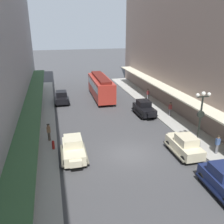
{
  "coord_description": "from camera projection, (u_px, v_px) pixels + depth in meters",
  "views": [
    {
      "loc": [
        -5.93,
        -17.1,
        10.5
      ],
      "look_at": [
        0.0,
        6.0,
        1.8
      ],
      "focal_mm": 37.83,
      "sensor_mm": 36.0,
      "label": 1
    }
  ],
  "objects": [
    {
      "name": "ground_plane",
      "position": [
        129.0,
        154.0,
        20.55
      ],
      "size": [
        200.0,
        200.0,
        0.0
      ],
      "primitive_type": "plane",
      "color": "#424244"
    },
    {
      "name": "sidewalk_left",
      "position": [
        40.0,
        165.0,
        18.77
      ],
      "size": [
        3.0,
        60.0,
        0.15
      ],
      "primitive_type": "cube",
      "color": "#A8A59E",
      "rests_on": "ground"
    },
    {
      "name": "sidewalk_right",
      "position": [
        205.0,
        143.0,
        22.27
      ],
      "size": [
        3.0,
        60.0,
        0.15
      ],
      "primitive_type": "cube",
      "color": "#A8A59E",
      "rests_on": "ground"
    },
    {
      "name": "parked_car_0",
      "position": [
        73.0,
        148.0,
        19.62
      ],
      "size": [
        2.21,
        4.29,
        1.84
      ],
      "color": "beige",
      "rests_on": "ground"
    },
    {
      "name": "parked_car_2",
      "position": [
        185.0,
        145.0,
        20.21
      ],
      "size": [
        2.21,
        4.29,
        1.84
      ],
      "color": "beige",
      "rests_on": "ground"
    },
    {
      "name": "parked_car_3",
      "position": [
        61.0,
        97.0,
        33.8
      ],
      "size": [
        2.18,
        4.28,
        1.84
      ],
      "color": "black",
      "rests_on": "ground"
    },
    {
      "name": "parked_car_4",
      "position": [
        144.0,
        108.0,
        29.32
      ],
      "size": [
        2.17,
        4.27,
        1.84
      ],
      "color": "black",
      "rests_on": "ground"
    },
    {
      "name": "streetcar",
      "position": [
        101.0,
        86.0,
        35.9
      ],
      "size": [
        2.7,
        9.65,
        3.46
      ],
      "color": "#A52D23",
      "rests_on": "ground"
    },
    {
      "name": "lamp_post_with_clock",
      "position": [
        200.0,
        117.0,
        20.71
      ],
      "size": [
        1.42,
        0.44,
        5.16
      ],
      "color": "black",
      "rests_on": "sidewalk_right"
    },
    {
      "name": "fire_hydrant",
      "position": [
        53.0,
        145.0,
        21.01
      ],
      "size": [
        0.24,
        0.24,
        0.82
      ],
      "color": "#B21E19",
      "rests_on": "sidewalk_left"
    },
    {
      "name": "pedestrian_0",
      "position": [
        49.0,
        132.0,
        22.43
      ],
      "size": [
        0.36,
        0.28,
        1.67
      ],
      "color": "#4C4238",
      "rests_on": "sidewalk_left"
    },
    {
      "name": "pedestrian_1",
      "position": [
        31.0,
        134.0,
        22.18
      ],
      "size": [
        0.36,
        0.24,
        1.64
      ],
      "color": "#2D2D33",
      "rests_on": "sidewalk_left"
    },
    {
      "name": "pedestrian_2",
      "position": [
        217.0,
        144.0,
        20.1
      ],
      "size": [
        0.36,
        0.28,
        1.67
      ],
      "color": "slate",
      "rests_on": "sidewalk_right"
    },
    {
      "name": "pedestrian_3",
      "position": [
        170.0,
        109.0,
        28.7
      ],
      "size": [
        0.36,
        0.28,
        1.67
      ],
      "color": "slate",
      "rests_on": "sidewalk_right"
    },
    {
      "name": "pedestrian_4",
      "position": [
        27.0,
        178.0,
        15.72
      ],
      "size": [
        0.36,
        0.24,
        1.64
      ],
      "color": "#4C4238",
      "rests_on": "sidewalk_left"
    },
    {
      "name": "pedestrian_5",
      "position": [
        148.0,
        94.0,
        34.8
      ],
      "size": [
        0.36,
        0.28,
        1.67
      ],
      "color": "slate",
      "rests_on": "sidewalk_right"
    }
  ]
}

